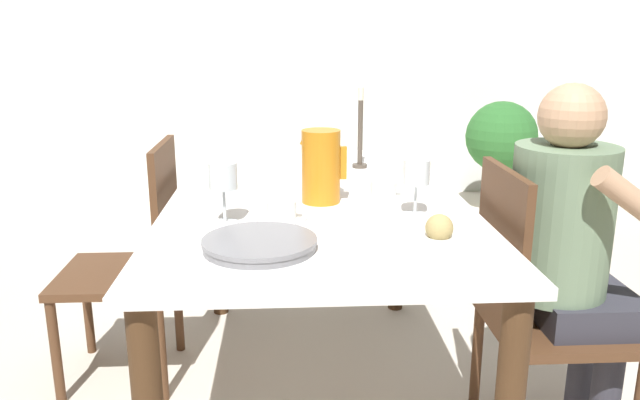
% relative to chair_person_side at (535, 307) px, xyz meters
% --- Properties ---
extents(ground_plane, '(20.00, 20.00, 0.00)m').
position_rel_chair_person_side_xyz_m(ground_plane, '(-0.66, 0.28, -0.48)').
color(ground_plane, beige).
extents(wall_back, '(10.00, 0.06, 2.60)m').
position_rel_chair_person_side_xyz_m(wall_back, '(-0.66, 3.29, 0.82)').
color(wall_back, white).
rests_on(wall_back, ground_plane).
extents(dining_table, '(0.96, 1.62, 0.77)m').
position_rel_chair_person_side_xyz_m(dining_table, '(-0.66, 0.28, 0.19)').
color(dining_table, white).
rests_on(dining_table, ground_plane).
extents(chair_person_side, '(0.42, 0.42, 0.91)m').
position_rel_chair_person_side_xyz_m(chair_person_side, '(0.00, 0.00, 0.00)').
color(chair_person_side, '#51331E').
rests_on(chair_person_side, ground_plane).
extents(chair_opposite, '(0.42, 0.42, 0.91)m').
position_rel_chair_person_side_xyz_m(chair_opposite, '(-1.33, 0.49, 0.00)').
color(chair_opposite, '#51331E').
rests_on(chair_opposite, ground_plane).
extents(person_seated, '(0.39, 0.41, 1.16)m').
position_rel_chair_person_side_xyz_m(person_seated, '(0.09, 0.01, 0.21)').
color(person_seated, '#33333D').
rests_on(person_seated, ground_plane).
extents(red_pitcher, '(0.15, 0.12, 0.23)m').
position_rel_chair_person_side_xyz_m(red_pitcher, '(-0.65, 0.20, 0.41)').
color(red_pitcher, orange).
rests_on(red_pitcher, dining_table).
extents(wine_glass_water, '(0.08, 0.08, 0.17)m').
position_rel_chair_person_side_xyz_m(wine_glass_water, '(-0.38, 0.03, 0.42)').
color(wine_glass_water, white).
rests_on(wine_glass_water, dining_table).
extents(wine_glass_juice, '(0.08, 0.08, 0.18)m').
position_rel_chair_person_side_xyz_m(wine_glass_juice, '(-0.94, -0.02, 0.42)').
color(wine_glass_juice, white).
rests_on(wine_glass_juice, dining_table).
extents(teacup_near_person, '(0.15, 0.15, 0.06)m').
position_rel_chair_person_side_xyz_m(teacup_near_person, '(-0.78, 0.01, 0.32)').
color(teacup_near_person, white).
rests_on(teacup_near_person, dining_table).
extents(teacup_across, '(0.15, 0.15, 0.06)m').
position_rel_chair_person_side_xyz_m(teacup_across, '(-0.44, 0.24, 0.32)').
color(teacup_across, white).
rests_on(teacup_across, dining_table).
extents(serving_tray, '(0.29, 0.29, 0.03)m').
position_rel_chair_person_side_xyz_m(serving_tray, '(-0.83, -0.24, 0.31)').
color(serving_tray, gray).
rests_on(serving_tray, dining_table).
extents(bread_plate, '(0.18, 0.18, 0.07)m').
position_rel_chair_person_side_xyz_m(bread_plate, '(-0.37, -0.20, 0.31)').
color(bread_plate, white).
rests_on(bread_plate, dining_table).
extents(candlestick_tall, '(0.06, 0.06, 0.32)m').
position_rel_chair_person_side_xyz_m(candlestick_tall, '(-0.47, 0.72, 0.42)').
color(candlestick_tall, '#4C4238').
rests_on(candlestick_tall, dining_table).
extents(potted_plant, '(0.51, 0.51, 0.82)m').
position_rel_chair_person_side_xyz_m(potted_plant, '(0.79, 2.64, 0.06)').
color(potted_plant, '#A8603D').
rests_on(potted_plant, ground_plane).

